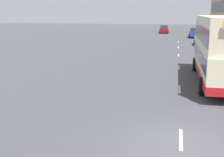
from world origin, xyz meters
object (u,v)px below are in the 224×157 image
at_px(car_0, 202,39).
at_px(car_1, 195,33).
at_px(double_decker_bus_near, 220,48).
at_px(car_2, 164,29).

distance_m(car_0, car_1, 13.20).
bearing_deg(double_decker_bus_near, car_1, 89.29).
height_order(car_1, car_2, car_1).
distance_m(car_1, car_2, 13.02).
xyz_separation_m(car_0, car_1, (-0.23, 13.20, 0.03)).
relative_size(car_0, car_1, 1.00).
relative_size(double_decker_bus_near, car_2, 3.03).
bearing_deg(car_0, double_decker_bus_near, -91.65).
height_order(double_decker_bus_near, car_1, double_decker_bus_near).
height_order(car_0, car_2, car_0).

